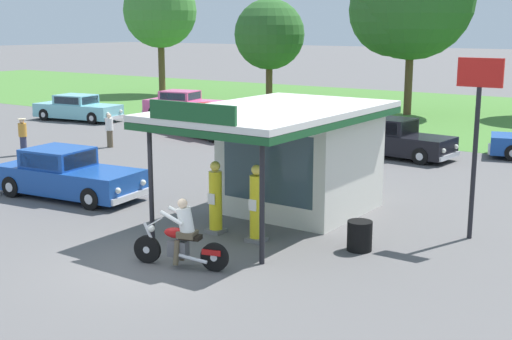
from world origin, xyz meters
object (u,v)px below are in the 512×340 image
(gas_pump_nearside, at_px, (216,200))
(parked_car_back_row_far_left, at_px, (342,120))
(motorcycle_with_rider, at_px, (182,239))
(parked_car_back_row_far_right, at_px, (206,122))
(bystander_standing_back_lot, at_px, (109,130))
(spare_tire_stack, at_px, (360,236))
(parked_car_back_row_left, at_px, (391,139))
(featured_classic_sedan, at_px, (67,175))
(gas_pump_offside, at_px, (256,207))
(roadside_pole_sign, at_px, (477,116))
(bystander_chatting_near_pumps, at_px, (278,142))
(bystander_strolling_foreground, at_px, (23,136))
(parked_car_back_row_centre, at_px, (184,105))

(gas_pump_nearside, distance_m, parked_car_back_row_far_left, 17.46)
(motorcycle_with_rider, xyz_separation_m, parked_car_back_row_far_right, (-11.13, 14.70, 0.04))
(gas_pump_nearside, bearing_deg, bystander_standing_back_lot, 147.71)
(parked_car_back_row_far_right, relative_size, bystander_standing_back_lot, 3.65)
(bystander_standing_back_lot, xyz_separation_m, spare_tire_stack, (15.34, -6.53, -0.42))
(parked_car_back_row_left, bearing_deg, featured_classic_sedan, -114.86)
(gas_pump_offside, xyz_separation_m, featured_classic_sedan, (-7.43, 0.37, -0.21))
(roadside_pole_sign, bearing_deg, bystander_standing_back_lot, 166.65)
(gas_pump_nearside, height_order, bystander_chatting_near_pumps, gas_pump_nearside)
(motorcycle_with_rider, xyz_separation_m, bystander_standing_back_lot, (-12.61, 9.82, 0.13))
(motorcycle_with_rider, height_order, parked_car_back_row_far_right, motorcycle_with_rider)
(gas_pump_offside, distance_m, bystander_strolling_foreground, 15.04)
(bystander_strolling_foreground, xyz_separation_m, roadside_pole_sign, (18.78, -0.76, 2.28))
(parked_car_back_row_centre, bearing_deg, bystander_standing_back_lot, -68.16)
(motorcycle_with_rider, distance_m, bystander_strolling_foreground, 15.60)
(parked_car_back_row_centre, relative_size, bystander_chatting_near_pumps, 3.15)
(motorcycle_with_rider, height_order, bystander_strolling_foreground, motorcycle_with_rider)
(gas_pump_nearside, relative_size, parked_car_back_row_centre, 0.37)
(bystander_strolling_foreground, bearing_deg, gas_pump_nearside, -16.94)
(featured_classic_sedan, relative_size, bystander_standing_back_lot, 3.39)
(gas_pump_offside, distance_m, parked_car_back_row_far_left, 17.87)
(featured_classic_sedan, distance_m, bystander_chatting_near_pumps, 8.63)
(motorcycle_with_rider, distance_m, featured_classic_sedan, 7.68)
(parked_car_back_row_centre, bearing_deg, gas_pump_offside, -45.19)
(bystander_strolling_foreground, bearing_deg, gas_pump_offside, -15.52)
(gas_pump_offside, xyz_separation_m, bystander_chatting_near_pumps, (-4.91, 8.62, -0.05))
(parked_car_back_row_left, bearing_deg, bystander_strolling_foreground, -146.41)
(bystander_standing_back_lot, bearing_deg, parked_car_back_row_centre, 111.84)
(featured_classic_sedan, distance_m, parked_car_back_row_left, 13.28)
(bystander_strolling_foreground, bearing_deg, parked_car_back_row_centre, 99.83)
(motorcycle_with_rider, bearing_deg, gas_pump_nearside, 111.53)
(motorcycle_with_rider, distance_m, parked_car_back_row_centre, 25.32)
(featured_classic_sedan, bearing_deg, parked_car_back_row_far_left, 86.18)
(parked_car_back_row_far_right, height_order, parked_car_back_row_centre, parked_car_back_row_centre)
(parked_car_back_row_far_left, height_order, spare_tire_stack, parked_car_back_row_far_left)
(parked_car_back_row_far_left, relative_size, bystander_strolling_foreground, 3.37)
(bystander_strolling_foreground, bearing_deg, roadside_pole_sign, -2.30)
(gas_pump_offside, relative_size, bystander_chatting_near_pumps, 1.21)
(gas_pump_offside, bearing_deg, roadside_pole_sign, 37.30)
(motorcycle_with_rider, relative_size, parked_car_back_row_far_right, 0.41)
(bystander_standing_back_lot, bearing_deg, bystander_strolling_foreground, -115.35)
(parked_car_back_row_far_left, height_order, bystander_standing_back_lot, parked_car_back_row_far_left)
(gas_pump_nearside, relative_size, parked_car_back_row_far_right, 0.35)
(parked_car_back_row_left, distance_m, roadside_pole_sign, 11.27)
(gas_pump_nearside, relative_size, motorcycle_with_rider, 0.85)
(parked_car_back_row_far_right, distance_m, roadside_pole_sign, 18.25)
(parked_car_back_row_far_right, distance_m, parked_car_back_row_left, 9.58)
(gas_pump_offside, relative_size, roadside_pole_sign, 0.43)
(gas_pump_nearside, xyz_separation_m, featured_classic_sedan, (-6.15, 0.37, -0.18))
(gas_pump_offside, bearing_deg, parked_car_back_row_far_right, 133.07)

